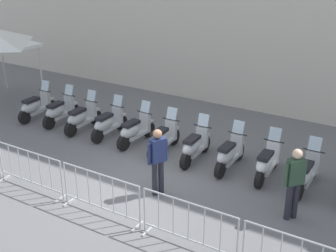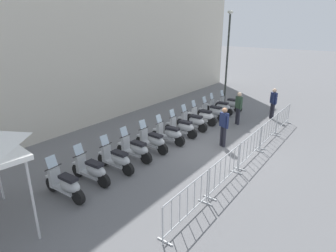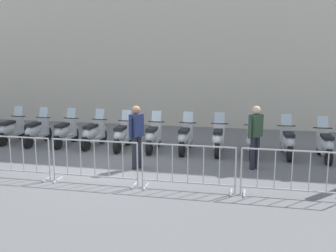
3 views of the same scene
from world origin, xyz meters
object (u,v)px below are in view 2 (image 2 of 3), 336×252
(street_lamp, at_px, (228,50))
(motorcycle_8, at_px, (203,116))
(motorcycle_10, at_px, (220,107))
(officer_mid_plaza, at_px, (273,102))
(motorcycle_7, at_px, (193,121))
(motorcycle_5, at_px, (169,134))
(motorcycle_0, at_px, (66,185))
(barrier_segment_2, at_px, (251,147))
(motorcycle_3, at_px, (135,149))
(motorcycle_11, at_px, (230,104))
(motorcycle_6, at_px, (182,127))
(barrier_segment_1, at_px, (225,170))
(motorcycle_2, at_px, (117,159))
(motorcycle_4, at_px, (153,141))
(barrier_segment_3, at_px, (269,131))
(motorcycle_1, at_px, (92,170))
(officer_near_row_end, at_px, (224,125))
(barrier_segment_4, at_px, (283,118))
(motorcycle_9, at_px, (213,112))
(officer_by_barriers, at_px, (239,106))
(barrier_segment_0, at_px, (187,204))

(street_lamp, bearing_deg, motorcycle_8, -161.50)
(motorcycle_10, distance_m, officer_mid_plaza, 2.94)
(motorcycle_10, xyz_separation_m, officer_mid_plaza, (1.34, -2.56, 0.53))
(motorcycle_7, bearing_deg, motorcycle_5, -171.93)
(motorcycle_0, distance_m, barrier_segment_2, 6.74)
(motorcycle_0, distance_m, motorcycle_3, 3.14)
(motorcycle_10, relative_size, motorcycle_11, 1.00)
(motorcycle_3, distance_m, motorcycle_11, 8.38)
(motorcycle_6, height_order, street_lamp, street_lamp)
(barrier_segment_1, bearing_deg, barrier_segment_2, 6.64)
(motorcycle_8, bearing_deg, street_lamp, 18.50)
(motorcycle_6, height_order, motorcycle_7, same)
(motorcycle_8, height_order, barrier_segment_2, motorcycle_8)
(motorcycle_2, xyz_separation_m, motorcycle_4, (2.07, 0.29, 0.00))
(barrier_segment_3, bearing_deg, barrier_segment_2, -173.36)
(motorcycle_3, distance_m, barrier_segment_2, 4.43)
(motorcycle_1, distance_m, officer_mid_plaza, 10.80)
(motorcycle_8, xyz_separation_m, barrier_segment_1, (-4.43, -4.12, 0.07))
(motorcycle_3, height_order, officer_near_row_end, officer_near_row_end)
(motorcycle_7, bearing_deg, motorcycle_1, -173.90)
(motorcycle_6, relative_size, officer_near_row_end, 0.99)
(motorcycle_7, bearing_deg, motorcycle_6, -171.37)
(barrier_segment_2, bearing_deg, motorcycle_3, 132.90)
(motorcycle_4, distance_m, barrier_segment_1, 3.62)
(motorcycle_6, xyz_separation_m, street_lamp, (6.68, 1.87, 3.07))
(barrier_segment_4, bearing_deg, motorcycle_9, 110.24)
(motorcycle_8, xyz_separation_m, officer_near_row_end, (-1.75, -2.35, 0.53))
(motorcycle_5, relative_size, motorcycle_10, 1.00)
(barrier_segment_3, height_order, officer_by_barriers, officer_by_barriers)
(motorcycle_9, distance_m, officer_near_row_end, 3.73)
(motorcycle_10, bearing_deg, officer_near_row_end, -145.49)
(barrier_segment_0, xyz_separation_m, barrier_segment_1, (2.24, 0.26, 0.00))
(officer_by_barriers, bearing_deg, barrier_segment_4, -63.06)
(motorcycle_5, xyz_separation_m, motorcycle_9, (4.15, 0.53, 0.00))
(motorcycle_0, xyz_separation_m, barrier_segment_4, (10.61, -2.29, 0.07))
(barrier_segment_1, xyz_separation_m, officer_by_barriers, (5.72, 2.78, 0.45))
(motorcycle_3, relative_size, officer_near_row_end, 1.00)
(motorcycle_2, bearing_deg, motorcycle_6, 6.39)
(motorcycle_4, height_order, motorcycle_6, same)
(motorcycle_3, height_order, barrier_segment_2, motorcycle_3)
(barrier_segment_2, bearing_deg, motorcycle_9, 50.51)
(barrier_segment_0, bearing_deg, motorcycle_1, 99.69)
(motorcycle_1, xyz_separation_m, motorcycle_10, (9.36, 1.12, 0.00))
(motorcycle_9, distance_m, street_lamp, 4.93)
(motorcycle_0, height_order, officer_by_barriers, officer_by_barriers)
(motorcycle_2, distance_m, motorcycle_3, 1.05)
(motorcycle_4, bearing_deg, motorcycle_3, -174.06)
(motorcycle_9, height_order, officer_near_row_end, officer_near_row_end)
(barrier_segment_3, distance_m, officer_mid_plaza, 3.63)
(motorcycle_1, bearing_deg, motorcycle_6, 5.60)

